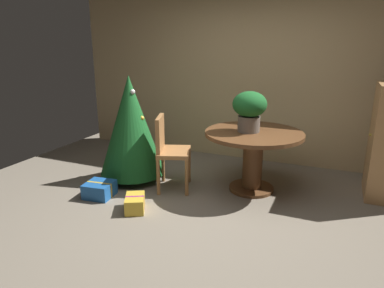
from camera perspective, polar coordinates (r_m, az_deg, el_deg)
The scene contains 8 objects.
ground_plane at distance 3.75m, azimuth 1.87°, elevation -12.35°, with size 6.60×6.60×0.00m, color #756B5B.
back_wall_panel at distance 5.42m, azimuth 10.68°, elevation 10.85°, with size 6.00×0.10×2.60m, color tan.
round_dining_table at distance 4.32m, azimuth 10.08°, elevation -0.81°, with size 1.20×1.20×0.76m.
flower_vase at distance 4.20m, azimuth 9.47°, elevation 5.87°, with size 0.41×0.41×0.49m.
wooden_chair_left_near at distance 4.32m, azimuth -3.93°, elevation -0.59°, with size 0.53×0.58×0.94m.
holiday_tree at distance 4.64m, azimuth -10.08°, elevation 3.01°, with size 0.87×0.87×1.41m.
gift_box_blue at distance 4.37m, azimuth -15.02°, elevation -7.27°, with size 0.36×0.35×0.18m.
gift_box_gold at distance 3.95m, azimuth -9.40°, elevation -9.64°, with size 0.33×0.37×0.17m.
Camera 1 is at (1.18, -3.06, 1.81)m, focal length 32.31 mm.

